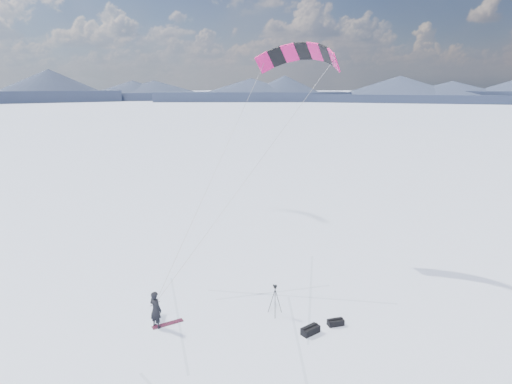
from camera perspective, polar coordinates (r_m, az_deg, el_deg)
ground at (r=20.53m, az=-0.97°, el=-18.36°), size 1800.00×1800.00×0.00m
horizon_hills at (r=18.48m, az=-1.03°, el=-6.20°), size 704.47×706.88×10.44m
snow_tracks at (r=20.69m, az=-0.18°, el=-18.08°), size 17.62×10.25×0.01m
snowkiter at (r=21.52m, az=-13.10°, el=-17.12°), size 0.66×0.78×1.81m
snowboard at (r=21.61m, az=-11.69°, el=-16.83°), size 1.51×0.35×0.04m
tripod at (r=21.52m, az=2.55°, el=-13.64°), size 0.65×0.71×1.57m
gear_bag_a at (r=20.60m, az=7.26°, el=-17.79°), size 0.92×0.48×0.40m
gear_bag_b at (r=21.39m, az=10.57°, el=-16.70°), size 0.83×0.58×0.35m
power_kite at (r=28.17m, az=5.83°, el=17.43°), size 13.15×7.17×12.43m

